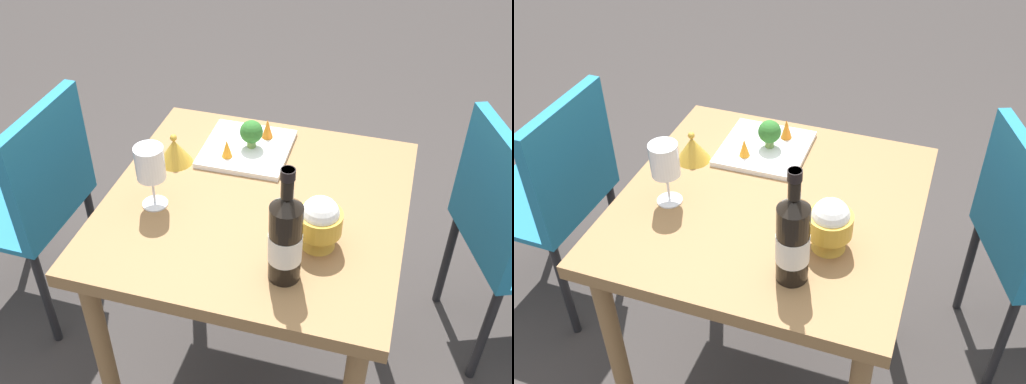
% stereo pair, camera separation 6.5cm
% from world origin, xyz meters
% --- Properties ---
extents(ground_plane, '(8.00, 8.00, 0.00)m').
position_xyz_m(ground_plane, '(0.00, 0.00, 0.00)').
color(ground_plane, '#383330').
extents(dining_table, '(0.79, 0.79, 0.75)m').
position_xyz_m(dining_table, '(0.00, 0.00, 0.65)').
color(dining_table, olive).
rests_on(dining_table, ground_plane).
extents(chair_near_window, '(0.41, 0.41, 0.85)m').
position_xyz_m(chair_near_window, '(0.11, 0.79, 0.53)').
color(chair_near_window, teal).
rests_on(chair_near_window, ground_plane).
extents(chair_by_wall, '(0.52, 0.52, 0.85)m').
position_xyz_m(chair_by_wall, '(0.37, -0.70, 0.53)').
color(chair_by_wall, teal).
rests_on(chair_by_wall, ground_plane).
extents(wine_bottle, '(0.08, 0.08, 0.30)m').
position_xyz_m(wine_bottle, '(-0.25, -0.14, 0.87)').
color(wine_bottle, black).
rests_on(wine_bottle, dining_table).
extents(wine_glass, '(0.08, 0.08, 0.18)m').
position_xyz_m(wine_glass, '(-0.09, 0.25, 0.88)').
color(wine_glass, white).
rests_on(wine_glass, dining_table).
extents(rice_bowl, '(0.11, 0.11, 0.14)m').
position_xyz_m(rice_bowl, '(-0.12, -0.19, 0.82)').
color(rice_bowl, gold).
rests_on(rice_bowl, dining_table).
extents(rice_bowl_lid, '(0.10, 0.10, 0.09)m').
position_xyz_m(rice_bowl_lid, '(0.11, 0.27, 0.79)').
color(rice_bowl_lid, gold).
rests_on(rice_bowl_lid, dining_table).
extents(serving_plate, '(0.25, 0.25, 0.02)m').
position_xyz_m(serving_plate, '(0.22, 0.09, 0.76)').
color(serving_plate, white).
rests_on(serving_plate, dining_table).
extents(broccoli_floret, '(0.07, 0.07, 0.09)m').
position_xyz_m(broccoli_floret, '(0.22, 0.08, 0.82)').
color(broccoli_floret, '#729E4C').
rests_on(broccoli_floret, serving_plate).
extents(carrot_garnish_left, '(0.03, 0.03, 0.06)m').
position_xyz_m(carrot_garnish_left, '(0.15, 0.13, 0.79)').
color(carrot_garnish_left, orange).
rests_on(carrot_garnish_left, serving_plate).
extents(carrot_garnish_right, '(0.03, 0.03, 0.06)m').
position_xyz_m(carrot_garnish_right, '(0.28, 0.05, 0.80)').
color(carrot_garnish_right, orange).
rests_on(carrot_garnish_right, serving_plate).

